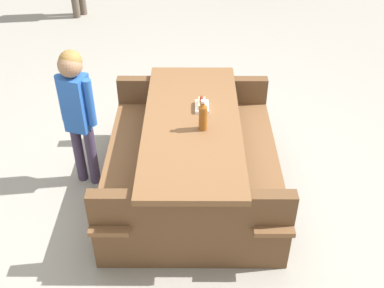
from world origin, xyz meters
The scene contains 5 objects.
ground_plane centered at (0.00, 0.00, 0.00)m, with size 30.00×30.00×0.00m, color gray.
picnic_table centered at (0.00, 0.00, 0.44)m, with size 2.06×1.76×0.75m.
soda_bottle centered at (-0.09, -0.11, 0.87)m, with size 0.07×0.07×0.26m.
hotdog_tray centered at (0.20, -0.04, 0.78)m, with size 0.20×0.15×0.08m.
child_in_coat centered at (-0.04, 0.94, 0.81)m, with size 0.20×0.31×1.27m.
Camera 1 is at (-2.95, -0.67, 2.79)m, focal length 43.58 mm.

